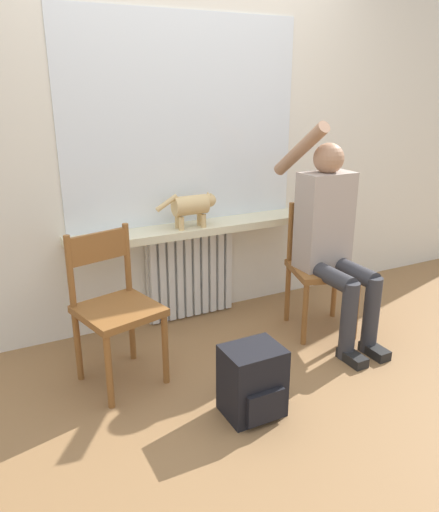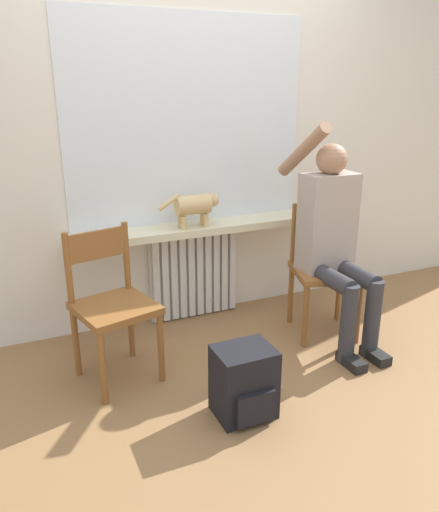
% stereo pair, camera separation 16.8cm
% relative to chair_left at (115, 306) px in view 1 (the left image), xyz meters
% --- Properties ---
extents(ground_plane, '(12.00, 12.00, 0.00)m').
position_rel_chair_left_xyz_m(ground_plane, '(0.70, -0.58, -0.45)').
color(ground_plane, olive).
extents(wall_with_window, '(7.00, 0.06, 2.70)m').
position_rel_chair_left_xyz_m(wall_with_window, '(0.70, 0.65, 0.90)').
color(wall_with_window, white).
rests_on(wall_with_window, ground_plane).
extents(radiator, '(0.64, 0.08, 0.65)m').
position_rel_chair_left_xyz_m(radiator, '(0.70, 0.57, -0.13)').
color(radiator, silver).
rests_on(radiator, ground_plane).
extents(windowsill, '(1.71, 0.26, 0.05)m').
position_rel_chair_left_xyz_m(windowsill, '(0.70, 0.49, 0.22)').
color(windowsill, beige).
rests_on(windowsill, radiator).
extents(window_glass, '(1.64, 0.01, 1.33)m').
position_rel_chair_left_xyz_m(window_glass, '(0.70, 0.61, 0.92)').
color(window_glass, white).
rests_on(window_glass, windowsill).
extents(chair_left, '(0.49, 0.49, 0.86)m').
position_rel_chair_left_xyz_m(chair_left, '(0.00, 0.00, 0.00)').
color(chair_left, brown).
rests_on(chair_left, ground_plane).
extents(chair_right, '(0.50, 0.50, 0.86)m').
position_rel_chair_left_xyz_m(chair_right, '(1.41, -0.00, 0.00)').
color(chair_right, brown).
rests_on(chair_right, ground_plane).
extents(person, '(0.36, 0.95, 1.40)m').
position_rel_chair_left_xyz_m(person, '(1.40, -0.10, 0.25)').
color(person, '#333338').
rests_on(person, ground_plane).
extents(cat, '(0.42, 0.13, 0.24)m').
position_rel_chair_left_xyz_m(cat, '(0.67, 0.44, 0.40)').
color(cat, '#DBB77A').
rests_on(cat, windowsill).
extents(backpack, '(0.29, 0.26, 0.37)m').
position_rel_chair_left_xyz_m(backpack, '(0.51, -0.62, -0.27)').
color(backpack, black).
rests_on(backpack, ground_plane).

